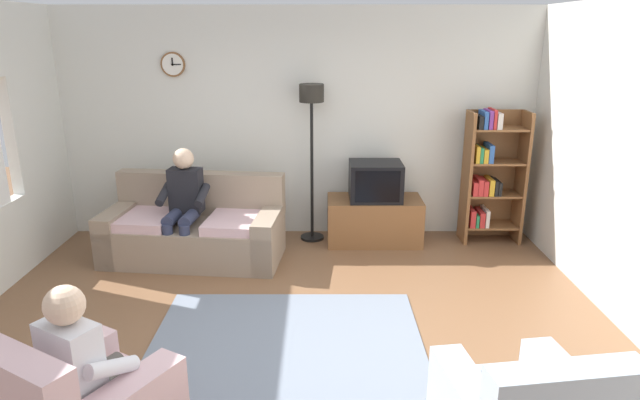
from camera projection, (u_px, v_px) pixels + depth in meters
name	position (u px, v px, depth m)	size (l,w,h in m)	color
ground_plane	(290.00, 344.00, 4.42)	(12.00, 12.00, 0.00)	brown
back_wall_assembly	(301.00, 124.00, 6.56)	(6.20, 0.17, 2.70)	silver
couch	(197.00, 231.00, 6.02)	(1.98, 1.07, 0.90)	gray
tv_stand	(376.00, 220.00, 6.48)	(1.10, 0.56, 0.54)	brown
tv	(378.00, 181.00, 6.32)	(0.60, 0.49, 0.44)	black
bookshelf	(491.00, 175.00, 6.38)	(0.68, 0.36, 1.58)	brown
floor_lamp	(314.00, 120.00, 6.23)	(0.28, 0.28, 1.85)	black
area_rug	(289.00, 343.00, 4.41)	(2.20, 1.70, 0.01)	slate
person_on_couch	(185.00, 200.00, 5.80)	(0.54, 0.56, 1.24)	black
person_in_left_armchair	(89.00, 362.00, 3.13)	(0.61, 0.63, 1.12)	silver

